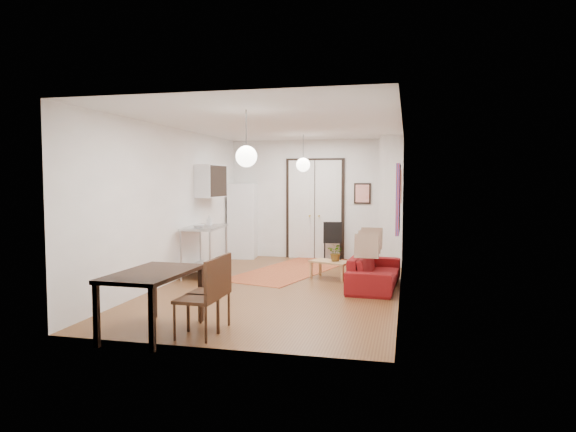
% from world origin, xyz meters
% --- Properties ---
extents(floor, '(7.00, 7.00, 0.00)m').
position_xyz_m(floor, '(0.00, 0.00, 0.00)').
color(floor, brown).
rests_on(floor, ground).
extents(ceiling, '(4.20, 7.00, 0.02)m').
position_xyz_m(ceiling, '(0.00, 0.00, 2.90)').
color(ceiling, silver).
rests_on(ceiling, wall_back).
extents(wall_back, '(4.20, 0.02, 2.90)m').
position_xyz_m(wall_back, '(0.00, 3.50, 1.45)').
color(wall_back, white).
rests_on(wall_back, floor).
extents(wall_front, '(4.20, 0.02, 2.90)m').
position_xyz_m(wall_front, '(0.00, -3.50, 1.45)').
color(wall_front, white).
rests_on(wall_front, floor).
extents(wall_left, '(0.02, 7.00, 2.90)m').
position_xyz_m(wall_left, '(-2.10, 0.00, 1.45)').
color(wall_left, white).
rests_on(wall_left, floor).
extents(wall_right, '(0.02, 7.00, 2.90)m').
position_xyz_m(wall_right, '(2.10, 0.00, 1.45)').
color(wall_right, white).
rests_on(wall_right, floor).
extents(double_doors, '(1.44, 0.06, 2.50)m').
position_xyz_m(double_doors, '(0.00, 3.46, 1.20)').
color(double_doors, silver).
rests_on(double_doors, wall_back).
extents(stub_partition, '(0.50, 0.10, 2.90)m').
position_xyz_m(stub_partition, '(1.85, 2.55, 1.45)').
color(stub_partition, white).
rests_on(stub_partition, floor).
extents(wall_cabinet, '(0.35, 1.00, 0.70)m').
position_xyz_m(wall_cabinet, '(-1.92, 1.50, 1.90)').
color(wall_cabinet, white).
rests_on(wall_cabinet, wall_left).
extents(painting_popart, '(0.05, 1.00, 1.00)m').
position_xyz_m(painting_popart, '(2.08, -1.25, 1.65)').
color(painting_popart, red).
rests_on(painting_popart, wall_right).
extents(painting_abstract, '(0.05, 0.50, 0.60)m').
position_xyz_m(painting_abstract, '(2.08, 0.80, 1.80)').
color(painting_abstract, beige).
rests_on(painting_abstract, wall_right).
extents(poster_back, '(0.40, 0.03, 0.50)m').
position_xyz_m(poster_back, '(1.15, 3.47, 1.60)').
color(poster_back, red).
rests_on(poster_back, wall_back).
extents(print_left, '(0.03, 0.44, 0.54)m').
position_xyz_m(print_left, '(-2.07, 2.00, 1.95)').
color(print_left, '#995B40').
rests_on(print_left, wall_left).
extents(pendant_back, '(0.30, 0.30, 0.80)m').
position_xyz_m(pendant_back, '(0.00, 2.00, 2.25)').
color(pendant_back, white).
rests_on(pendant_back, ceiling).
extents(pendant_front, '(0.30, 0.30, 0.80)m').
position_xyz_m(pendant_front, '(0.00, -2.00, 2.25)').
color(pendant_front, white).
rests_on(pendant_front, ceiling).
extents(kilim_rug, '(2.33, 3.93, 0.01)m').
position_xyz_m(kilim_rug, '(-0.15, 1.79, 0.00)').
color(kilim_rug, '#B05B2C').
rests_on(kilim_rug, floor).
extents(sofa, '(2.03, 0.88, 0.58)m').
position_xyz_m(sofa, '(1.65, 0.35, 0.29)').
color(sofa, maroon).
rests_on(sofa, floor).
extents(coffee_table, '(0.88, 0.69, 0.35)m').
position_xyz_m(coffee_table, '(0.77, 0.95, 0.30)').
color(coffee_table, tan).
rests_on(coffee_table, floor).
extents(potted_plant, '(0.38, 0.36, 0.34)m').
position_xyz_m(potted_plant, '(0.87, 0.95, 0.51)').
color(potted_plant, '#417133').
rests_on(potted_plant, coffee_table).
extents(kitchen_counter, '(0.77, 1.36, 1.00)m').
position_xyz_m(kitchen_counter, '(-1.75, 0.69, 0.66)').
color(kitchen_counter, '#ABADB0').
rests_on(kitchen_counter, floor).
extents(bowl, '(0.26, 0.26, 0.06)m').
position_xyz_m(bowl, '(-1.75, 0.39, 1.03)').
color(bowl, beige).
rests_on(bowl, kitchen_counter).
extents(soap_bottle, '(0.10, 0.10, 0.21)m').
position_xyz_m(soap_bottle, '(-1.75, 0.94, 1.10)').
color(soap_bottle, teal).
rests_on(soap_bottle, kitchen_counter).
extents(fridge, '(0.72, 0.72, 1.84)m').
position_xyz_m(fridge, '(-1.75, 3.15, 0.92)').
color(fridge, white).
rests_on(fridge, floor).
extents(dining_table, '(0.84, 1.43, 0.78)m').
position_xyz_m(dining_table, '(-0.88, -3.12, 0.70)').
color(dining_table, black).
rests_on(dining_table, floor).
extents(dining_chair_near, '(0.47, 0.66, 0.97)m').
position_xyz_m(dining_chair_near, '(-0.28, -2.67, 0.56)').
color(dining_chair_near, '#3D2313').
rests_on(dining_chair_near, floor).
extents(dining_chair_far, '(0.47, 0.66, 0.97)m').
position_xyz_m(dining_chair_far, '(-0.28, -3.05, 0.56)').
color(dining_chair_far, '#3D2313').
rests_on(dining_chair_far, floor).
extents(black_side_chair, '(0.49, 0.49, 0.95)m').
position_xyz_m(black_side_chair, '(0.48, 3.24, 0.55)').
color(black_side_chair, black).
rests_on(black_side_chair, floor).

